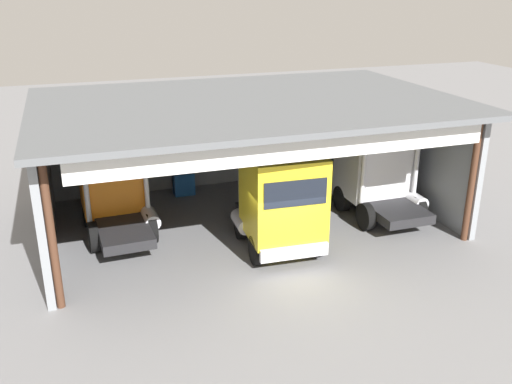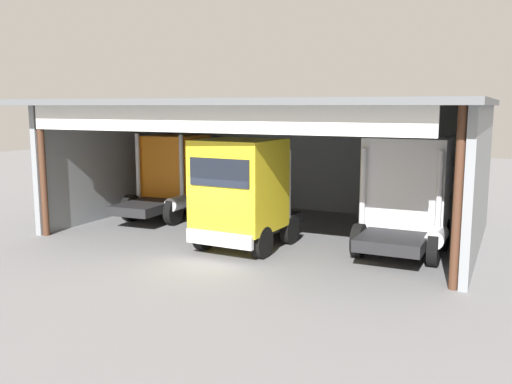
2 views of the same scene
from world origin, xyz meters
TOP-DOWN VIEW (x-y plane):
  - ground_plane at (0.00, 0.00)m, footprint 80.00×80.00m
  - workshop_shed at (0.00, 5.27)m, footprint 15.29×10.32m
  - truck_orange_center_right_bay at (-4.92, 5.19)m, footprint 2.63×4.94m
  - truck_yellow_center_bay at (0.30, 1.47)m, footprint 2.68×4.49m
  - truck_white_center_left_bay at (5.23, 3.49)m, footprint 2.74×4.26m
  - oil_drum at (-1.67, 8.29)m, footprint 0.58×0.58m
  - tool_cart at (-1.73, 8.13)m, footprint 0.90×0.60m

SIDE VIEW (x-z plane):
  - ground_plane at x=0.00m, z-range 0.00..0.00m
  - oil_drum at x=-1.67m, z-range 0.00..0.89m
  - tool_cart at x=-1.73m, z-range 0.00..1.00m
  - truck_orange_center_right_bay at x=-4.92m, z-range 0.01..3.58m
  - truck_yellow_center_bay at x=0.30m, z-range 0.11..3.76m
  - truck_white_center_left_bay at x=5.23m, z-range 0.08..3.79m
  - workshop_shed at x=0.00m, z-range 1.03..5.96m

